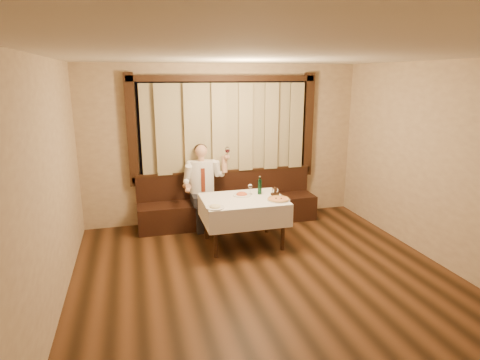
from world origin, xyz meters
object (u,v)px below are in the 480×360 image
object	(u,v)px
pasta_cream	(215,206)
green_bottle	(260,187)
dining_table	(243,205)
pasta_red	(242,193)
seated_man	(203,180)
banquette	(228,206)
pizza	(278,199)
cruet_caddy	(275,192)

from	to	relation	value
pasta_cream	green_bottle	distance (m)	0.98
dining_table	pasta_cream	size ratio (longest dim) A/B	4.68
pasta_red	green_bottle	bearing A→B (deg)	0.33
pasta_red	seated_man	distance (m)	0.91
pasta_red	green_bottle	xyz separation A→B (m)	(0.30, 0.00, 0.09)
banquette	pizza	xyz separation A→B (m)	(0.49, -1.25, 0.46)
banquette	green_bottle	world-z (taller)	green_bottle
banquette	cruet_caddy	bearing A→B (deg)	-61.77
banquette	pasta_cream	bearing A→B (deg)	-110.67
cruet_caddy	seated_man	world-z (taller)	seated_man
cruet_caddy	seated_man	xyz separation A→B (m)	(-1.00, 0.90, 0.04)
pizza	green_bottle	bearing A→B (deg)	114.29
green_bottle	cruet_caddy	size ratio (longest dim) A/B	2.24
pasta_red	cruet_caddy	distance (m)	0.53
green_bottle	seated_man	size ratio (longest dim) A/B	0.20
pasta_cream	cruet_caddy	distance (m)	1.12
banquette	pasta_cream	xyz separation A→B (m)	(-0.52, -1.37, 0.48)
pasta_red	pasta_cream	world-z (taller)	pasta_red
pizza	cruet_caddy	bearing A→B (deg)	81.41
green_bottle	seated_man	distance (m)	1.10
pasta_red	seated_man	world-z (taller)	seated_man
banquette	pasta_cream	world-z (taller)	banquette
seated_man	green_bottle	bearing A→B (deg)	-44.73
pasta_cream	green_bottle	bearing A→B (deg)	31.37
seated_man	cruet_caddy	bearing A→B (deg)	-42.01
banquette	seated_man	xyz separation A→B (m)	(-0.47, -0.09, 0.53)
pasta_cream	cruet_caddy	xyz separation A→B (m)	(1.05, 0.38, 0.01)
banquette	dining_table	distance (m)	1.08
seated_man	banquette	bearing A→B (deg)	10.98
green_bottle	cruet_caddy	bearing A→B (deg)	-29.88
pizza	pasta_cream	world-z (taller)	pasta_cream
green_bottle	pizza	bearing A→B (deg)	-65.71
dining_table	cruet_caddy	size ratio (longest dim) A/B	9.69
pasta_cream	seated_man	bearing A→B (deg)	87.71
dining_table	pizza	xyz separation A→B (m)	(0.49, -0.23, 0.12)
dining_table	seated_man	bearing A→B (deg)	116.54
cruet_caddy	seated_man	bearing A→B (deg)	132.46
banquette	dining_table	bearing A→B (deg)	-90.00
pasta_red	banquette	bearing A→B (deg)	91.16
banquette	green_bottle	size ratio (longest dim) A/B	10.90
banquette	green_bottle	bearing A→B (deg)	-69.98
dining_table	pizza	bearing A→B (deg)	-25.02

